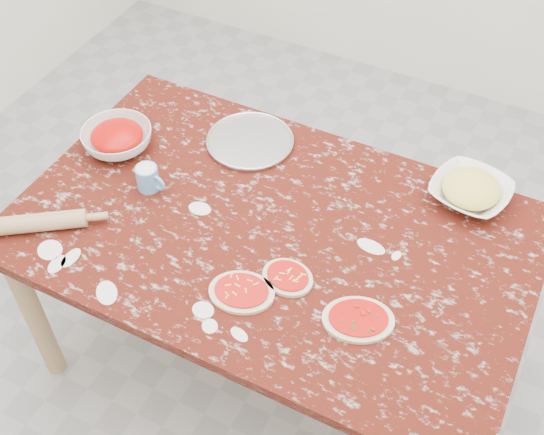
{
  "coord_description": "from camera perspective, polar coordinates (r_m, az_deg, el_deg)",
  "views": [
    {
      "loc": [
        0.64,
        -1.26,
        2.34
      ],
      "look_at": [
        0.0,
        0.0,
        0.8
      ],
      "focal_mm": 45.13,
      "sensor_mm": 36.0,
      "label": 1
    }
  ],
  "objects": [
    {
      "name": "worktable",
      "position": [
        2.19,
        0.0,
        -2.36
      ],
      "size": [
        1.6,
        1.0,
        0.75
      ],
      "color": "#3D0F09",
      "rests_on": "ground"
    },
    {
      "name": "pizza_tray",
      "position": [
        2.41,
        -1.84,
        6.35
      ],
      "size": [
        0.36,
        0.36,
        0.01
      ],
      "primitive_type": "cylinder",
      "rotation": [
        0.0,
        0.0,
        0.22
      ],
      "color": "#B2B2B7",
      "rests_on": "worktable"
    },
    {
      "name": "pizza_mid",
      "position": [
        1.99,
        1.32,
        -5.0
      ],
      "size": [
        0.17,
        0.15,
        0.02
      ],
      "color": "beige",
      "rests_on": "worktable"
    },
    {
      "name": "pizza_right",
      "position": [
        1.92,
        7.2,
        -8.43
      ],
      "size": [
        0.25,
        0.22,
        0.02
      ],
      "color": "beige",
      "rests_on": "worktable"
    },
    {
      "name": "pizza_left",
      "position": [
        1.96,
        -2.55,
        -6.22
      ],
      "size": [
        0.22,
        0.2,
        0.02
      ],
      "color": "beige",
      "rests_on": "worktable"
    },
    {
      "name": "sauce_bowl",
      "position": [
        2.43,
        -12.76,
        6.4
      ],
      "size": [
        0.27,
        0.27,
        0.08
      ],
      "primitive_type": "imported",
      "rotation": [
        0.0,
        0.0,
        0.14
      ],
      "color": "white",
      "rests_on": "worktable"
    },
    {
      "name": "rolling_pin",
      "position": [
        2.22,
        -18.86,
        -0.39
      ],
      "size": [
        0.27,
        0.21,
        0.06
      ],
      "primitive_type": "cylinder",
      "rotation": [
        0.0,
        1.57,
        0.61
      ],
      "color": "tan",
      "rests_on": "worktable"
    },
    {
      "name": "flour_mug",
      "position": [
        2.25,
        -10.28,
        3.27
      ],
      "size": [
        0.11,
        0.07,
        0.09
      ],
      "color": "#5B97D9",
      "rests_on": "worktable"
    },
    {
      "name": "ground",
      "position": [
        2.73,
        0.0,
        -11.45
      ],
      "size": [
        4.0,
        4.0,
        0.0
      ],
      "primitive_type": "plane",
      "color": "gray"
    },
    {
      "name": "cheese_bowl",
      "position": [
        2.28,
        16.19,
        2.04
      ],
      "size": [
        0.29,
        0.29,
        0.06
      ],
      "primitive_type": "imported",
      "rotation": [
        0.0,
        0.0,
        -0.18
      ],
      "color": "white",
      "rests_on": "worktable"
    }
  ]
}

